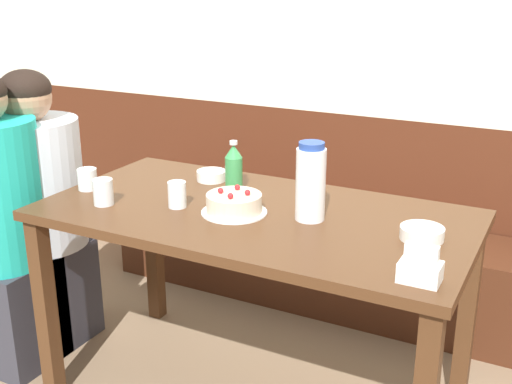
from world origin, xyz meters
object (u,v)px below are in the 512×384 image
(napkin_holder, at_px, (420,268))
(glass_shot_small, at_px, (103,192))
(bowl_soup_white, at_px, (422,233))
(birthday_cake, at_px, (234,204))
(glass_water_tall, at_px, (177,195))
(glass_tumbler_short, at_px, (87,179))
(bench_seat, at_px, (334,264))
(water_pitcher, at_px, (311,182))
(person_teal_shirt, at_px, (39,211))
(person_pale_blue_shirt, at_px, (1,231))
(soju_bottle, at_px, (234,167))
(bowl_rice_small, at_px, (211,175))

(napkin_holder, distance_m, glass_shot_small, 1.15)
(bowl_soup_white, bearing_deg, birthday_cake, -173.95)
(napkin_holder, height_order, glass_water_tall, napkin_holder)
(glass_tumbler_short, bearing_deg, bowl_soup_white, 4.50)
(bench_seat, bearing_deg, water_pitcher, -76.24)
(bench_seat, bearing_deg, person_teal_shirt, -139.49)
(glass_tumbler_short, xyz_separation_m, person_pale_blue_shirt, (-0.33, -0.15, -0.22))
(bowl_soup_white, bearing_deg, person_teal_shirt, -178.46)
(glass_shot_small, bearing_deg, birthday_cake, 16.68)
(napkin_holder, height_order, person_teal_shirt, person_teal_shirt)
(glass_water_tall, xyz_separation_m, person_teal_shirt, (-0.75, 0.06, -0.21))
(bowl_soup_white, xyz_separation_m, glass_tumbler_short, (-1.25, -0.10, 0.02))
(water_pitcher, distance_m, glass_tumbler_short, 0.88)
(napkin_holder, bearing_deg, glass_shot_small, 175.55)
(birthday_cake, relative_size, soju_bottle, 1.18)
(glass_water_tall, bearing_deg, water_pitcher, 12.80)
(birthday_cake, distance_m, glass_water_tall, 0.21)
(person_teal_shirt, relative_size, person_pale_blue_shirt, 0.99)
(napkin_holder, bearing_deg, birthday_cake, 161.95)
(glass_tumbler_short, bearing_deg, person_pale_blue_shirt, -156.03)
(bowl_soup_white, distance_m, glass_tumbler_short, 1.25)
(bowl_rice_small, height_order, person_teal_shirt, person_teal_shirt)
(birthday_cake, distance_m, glass_shot_small, 0.47)
(bowl_soup_white, distance_m, glass_water_tall, 0.84)
(glass_water_tall, xyz_separation_m, glass_tumbler_short, (-0.41, 0.01, -0.01))
(bench_seat, relative_size, glass_water_tall, 24.77)
(glass_tumbler_short, bearing_deg, napkin_holder, -8.41)
(bowl_soup_white, height_order, person_teal_shirt, person_teal_shirt)
(napkin_holder, height_order, person_pale_blue_shirt, person_pale_blue_shirt)
(water_pitcher, height_order, bowl_soup_white, water_pitcher)
(bowl_soup_white, height_order, glass_tumbler_short, glass_tumbler_short)
(person_pale_blue_shirt, bearing_deg, bench_seat, 46.59)
(bench_seat, relative_size, glass_shot_small, 24.51)
(water_pitcher, distance_m, glass_shot_small, 0.74)
(soju_bottle, height_order, bowl_rice_small, soju_bottle)
(water_pitcher, xyz_separation_m, glass_water_tall, (-0.46, -0.10, -0.08))
(napkin_holder, distance_m, person_teal_shirt, 1.67)
(bench_seat, bearing_deg, bowl_soup_white, -54.88)
(birthday_cake, height_order, soju_bottle, soju_bottle)
(bowl_soup_white, relative_size, bowl_rice_small, 1.17)
(soju_bottle, height_order, bowl_soup_white, soju_bottle)
(glass_water_tall, relative_size, person_teal_shirt, 0.08)
(water_pitcher, xyz_separation_m, person_pale_blue_shirt, (-1.20, -0.25, -0.31))
(soju_bottle, xyz_separation_m, person_teal_shirt, (-0.83, -0.19, -0.26))
(birthday_cake, relative_size, person_pale_blue_shirt, 0.19)
(bench_seat, bearing_deg, glass_shot_small, -116.44)
(person_pale_blue_shirt, bearing_deg, bowl_rice_small, 33.64)
(soju_bottle, relative_size, glass_tumbler_short, 2.37)
(bench_seat, xyz_separation_m, glass_tumbler_short, (-0.67, -0.91, 0.59))
(napkin_holder, xyz_separation_m, glass_shot_small, (-1.14, 0.09, 0.01))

